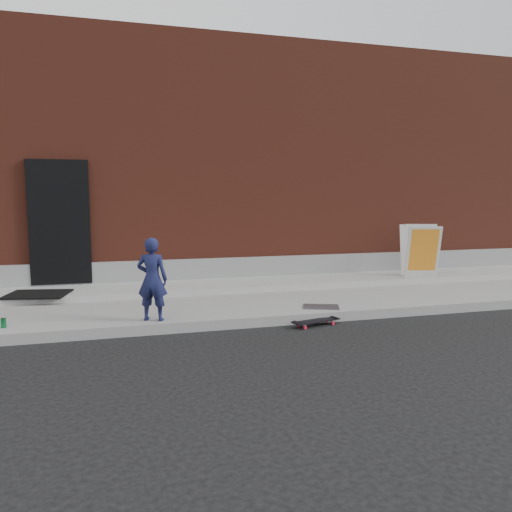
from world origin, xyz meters
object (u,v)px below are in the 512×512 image
object	(u,v)px
child	(152,279)
skateboard	(316,321)
pizza_sign	(420,251)
soda_can	(3,323)

from	to	relation	value
child	skateboard	bearing A→B (deg)	-168.57
pizza_sign	soda_can	bearing A→B (deg)	-167.57
child	pizza_sign	xyz separation A→B (m)	(5.39, 1.73, 0.06)
child	skateboard	size ratio (longest dim) A/B	1.55
skateboard	soda_can	xyz separation A→B (m)	(-4.21, 0.49, 0.15)
skateboard	pizza_sign	xyz separation A→B (m)	(3.10, 2.11, 0.72)
child	skateboard	world-z (taller)	child
skateboard	soda_can	world-z (taller)	soda_can
child	skateboard	xyz separation A→B (m)	(2.29, -0.37, -0.66)
soda_can	child	bearing A→B (deg)	-3.63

